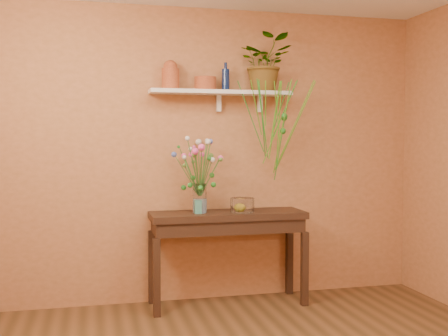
% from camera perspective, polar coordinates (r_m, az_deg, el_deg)
% --- Properties ---
extents(room, '(4.04, 4.04, 2.70)m').
position_cam_1_polar(room, '(3.17, 6.65, 0.38)').
color(room, brown).
rests_on(room, ground).
extents(sideboard, '(1.39, 0.45, 0.84)m').
position_cam_1_polar(sideboard, '(4.94, 0.39, -6.01)').
color(sideboard, '#372015').
rests_on(sideboard, ground).
extents(wall_shelf, '(1.30, 0.24, 0.19)m').
position_cam_1_polar(wall_shelf, '(5.00, -0.21, 7.83)').
color(wall_shelf, white).
rests_on(wall_shelf, room).
extents(terracotta_jug, '(0.16, 0.16, 0.26)m').
position_cam_1_polar(terracotta_jug, '(4.95, -5.61, 9.59)').
color(terracotta_jug, '#B55B2E').
rests_on(terracotta_jug, wall_shelf).
extents(terracotta_pot, '(0.22, 0.22, 0.12)m').
position_cam_1_polar(terracotta_pot, '(5.00, -1.97, 8.79)').
color(terracotta_pot, '#B55B2E').
rests_on(terracotta_pot, wall_shelf).
extents(blue_bottle, '(0.09, 0.09, 0.26)m').
position_cam_1_polar(blue_bottle, '(5.04, 0.17, 9.24)').
color(blue_bottle, '#0E1D47').
rests_on(blue_bottle, wall_shelf).
extents(spider_plant, '(0.55, 0.50, 0.52)m').
position_cam_1_polar(spider_plant, '(5.17, 4.37, 10.82)').
color(spider_plant, '#257523').
rests_on(spider_plant, wall_shelf).
extents(plant_fronds, '(0.71, 0.34, 0.90)m').
position_cam_1_polar(plant_fronds, '(5.00, 5.77, 4.86)').
color(plant_fronds, '#257523').
rests_on(plant_fronds, wall_shelf).
extents(glass_vase, '(0.13, 0.13, 0.26)m').
position_cam_1_polar(glass_vase, '(4.85, -2.55, -3.39)').
color(glass_vase, white).
rests_on(glass_vase, sideboard).
extents(bouquet, '(0.41, 0.59, 0.53)m').
position_cam_1_polar(bouquet, '(4.80, -2.66, 0.82)').
color(bouquet, '#386B28').
rests_on(bouquet, glass_vase).
extents(glass_bowl, '(0.21, 0.21, 0.13)m').
position_cam_1_polar(glass_bowl, '(4.90, 1.92, -3.94)').
color(glass_bowl, white).
rests_on(glass_bowl, sideboard).
extents(lemon, '(0.08, 0.08, 0.08)m').
position_cam_1_polar(lemon, '(4.89, 1.74, -4.12)').
color(lemon, yellow).
rests_on(lemon, glass_bowl).
extents(carton, '(0.06, 0.05, 0.12)m').
position_cam_1_polar(carton, '(4.80, -2.73, -4.08)').
color(carton, teal).
rests_on(carton, sideboard).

